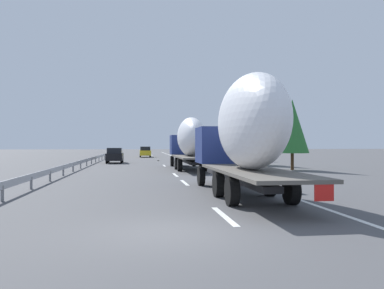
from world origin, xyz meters
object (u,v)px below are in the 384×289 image
car_yellow_coupe (145,152)px  car_black_suv (115,155)px  road_sign (188,144)px  truck_trailing (244,131)px  truck_lead (189,141)px

car_yellow_coupe → car_black_suv: size_ratio=1.08×
car_yellow_coupe → road_sign: road_sign is taller
truck_trailing → car_black_suv: 31.49m
truck_trailing → truck_lead: bearing=-0.0°
truck_lead → car_yellow_coupe: truck_lead is taller
car_yellow_coupe → truck_trailing: bearing=-176.3°
truck_lead → truck_trailing: bearing=180.0°
truck_lead → car_black_suv: (12.41, 7.19, -1.62)m
car_black_suv → road_sign: bearing=-37.3°
truck_trailing → road_sign: 44.21m
truck_lead → car_yellow_coupe: 33.51m
truck_trailing → road_sign: (44.10, -3.10, -0.52)m
car_yellow_coupe → car_black_suv: 21.25m
truck_lead → car_yellow_coupe: size_ratio=2.94×
truck_lead → car_yellow_coupe: (33.31, 3.32, -1.60)m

